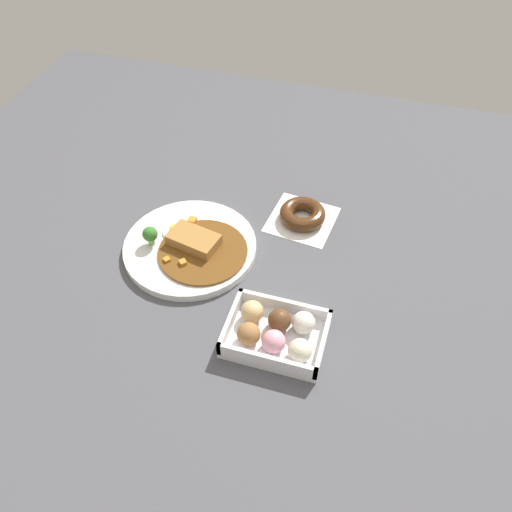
% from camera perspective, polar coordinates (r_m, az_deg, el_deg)
% --- Properties ---
extents(ground_plane, '(1.60, 1.60, 0.00)m').
position_cam_1_polar(ground_plane, '(1.11, -5.18, -1.16)').
color(ground_plane, '#4C4C51').
extents(curry_plate, '(0.29, 0.29, 0.06)m').
position_cam_1_polar(curry_plate, '(1.14, -7.13, 1.03)').
color(curry_plate, white).
rests_on(curry_plate, ground_plane).
extents(donut_box, '(0.18, 0.14, 0.06)m').
position_cam_1_polar(donut_box, '(0.97, 2.19, -8.39)').
color(donut_box, white).
rests_on(donut_box, ground_plane).
extents(chocolate_ring_donut, '(0.16, 0.16, 0.03)m').
position_cam_1_polar(chocolate_ring_donut, '(1.20, 5.10, 4.54)').
color(chocolate_ring_donut, white).
rests_on(chocolate_ring_donut, ground_plane).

